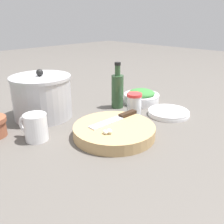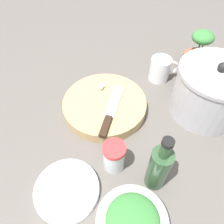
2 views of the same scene
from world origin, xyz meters
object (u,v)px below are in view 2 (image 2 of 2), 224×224
at_px(cutting_board, 105,105).
at_px(spice_jar, 114,156).
at_px(chef_knife, 110,113).
at_px(garlic_cloves, 101,87).
at_px(herb_bowl, 132,222).
at_px(stock_pot, 211,92).
at_px(plate_stack, 67,190).
at_px(potted_herb, 197,54).
at_px(coffee_mug, 161,69).
at_px(oil_bottle, 159,168).

xyz_separation_m(cutting_board, spice_jar, (0.20, 0.08, 0.03)).
relative_size(chef_knife, garlic_cloves, 6.84).
distance_m(herb_bowl, spice_jar, 0.17).
bearing_deg(spice_jar, herb_bowl, 27.23).
bearing_deg(garlic_cloves, cutting_board, 24.31).
bearing_deg(stock_pot, plate_stack, -43.72).
bearing_deg(chef_knife, stock_pot, 24.18).
xyz_separation_m(chef_knife, potted_herb, (-0.35, 0.27, 0.03)).
relative_size(herb_bowl, plate_stack, 0.98).
distance_m(coffee_mug, oil_bottle, 0.44).
relative_size(chef_knife, oil_bottle, 1.06).
bearing_deg(garlic_cloves, stock_pot, 92.36).
bearing_deg(potted_herb, chef_knife, -38.05).
xyz_separation_m(coffee_mug, potted_herb, (-0.09, 0.13, 0.03)).
bearing_deg(herb_bowl, oil_bottle, 161.00).
bearing_deg(chef_knife, herb_bowl, -65.90).
xyz_separation_m(chef_knife, plate_stack, (0.26, -0.06, -0.03)).
height_order(spice_jar, potted_herb, potted_herb).
height_order(stock_pot, potted_herb, stock_pot).
bearing_deg(cutting_board, coffee_mug, 139.97).
relative_size(garlic_cloves, coffee_mug, 0.29).
bearing_deg(stock_pot, chef_knife, -67.80).
height_order(plate_stack, stock_pot, stock_pot).
xyz_separation_m(chef_knife, herb_bowl, (0.30, 0.12, -0.01)).
relative_size(spice_jar, oil_bottle, 0.46).
distance_m(cutting_board, herb_bowl, 0.39).
bearing_deg(herb_bowl, stock_pot, 156.73).
height_order(spice_jar, oil_bottle, oil_bottle).
distance_m(cutting_board, spice_jar, 0.22).
height_order(coffee_mug, plate_stack, coffee_mug).
xyz_separation_m(garlic_cloves, stock_pot, (-0.02, 0.37, 0.04)).
bearing_deg(plate_stack, stock_pot, 136.28).
height_order(chef_knife, garlic_cloves, garlic_cloves).
bearing_deg(spice_jar, cutting_board, -158.91).
relative_size(plate_stack, stock_pot, 0.72).
distance_m(herb_bowl, stock_pot, 0.47).
relative_size(chef_knife, plate_stack, 1.27).
bearing_deg(potted_herb, cutting_board, -45.55).
bearing_deg(garlic_cloves, potted_herb, 125.70).
relative_size(cutting_board, garlic_cloves, 8.88).
bearing_deg(herb_bowl, chef_knife, -157.88).
relative_size(coffee_mug, oil_bottle, 0.53).
distance_m(cutting_board, coffee_mug, 0.27).
bearing_deg(coffee_mug, oil_bottle, 3.22).
height_order(oil_bottle, potted_herb, oil_bottle).
relative_size(cutting_board, coffee_mug, 2.60).
bearing_deg(chef_knife, oil_bottle, -44.95).
relative_size(garlic_cloves, herb_bowl, 0.19).
bearing_deg(potted_herb, oil_bottle, -11.53).
xyz_separation_m(herb_bowl, coffee_mug, (-0.56, 0.02, 0.01)).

